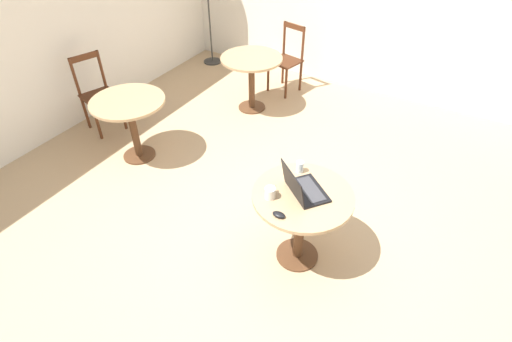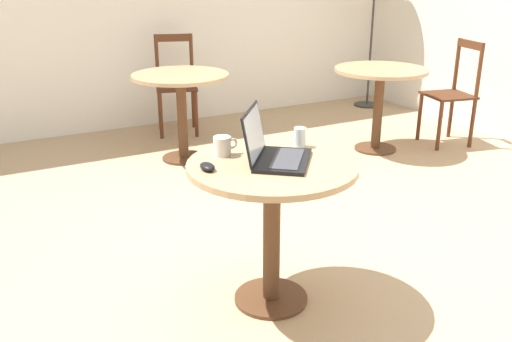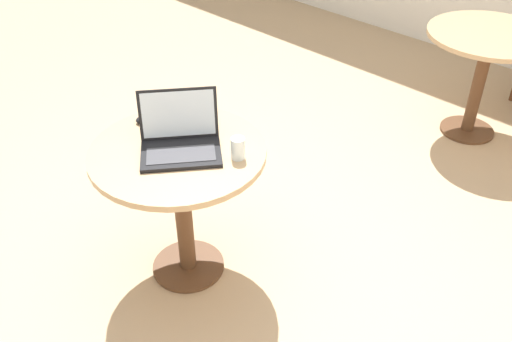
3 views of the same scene
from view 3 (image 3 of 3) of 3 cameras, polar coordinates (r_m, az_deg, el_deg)
The scene contains 7 objects.
ground_plane at distance 3.05m, azimuth -1.40°, elevation -8.75°, with size 16.00×16.00×0.00m, color tan.
cafe_table_near at distance 2.65m, azimuth -7.61°, elevation -0.62°, with size 0.80×0.80×0.74m.
cafe_table_far at distance 4.07m, azimuth 22.00°, elevation 10.72°, with size 0.80×0.80×0.74m.
laptop at distance 2.53m, azimuth -7.60°, elevation 3.06°, with size 0.44×0.45×0.25m.
mouse at distance 2.79m, azimuth -11.04°, elevation 5.21°, with size 0.06×0.10×0.03m.
mug at distance 2.75m, azimuth -6.74°, elevation 5.90°, with size 0.12×0.08×0.09m.
drinking_glass at distance 2.46m, azimuth -1.83°, elevation 2.29°, with size 0.06×0.06×0.10m.
Camera 3 is at (1.56, -1.51, 2.15)m, focal length 40.00 mm.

